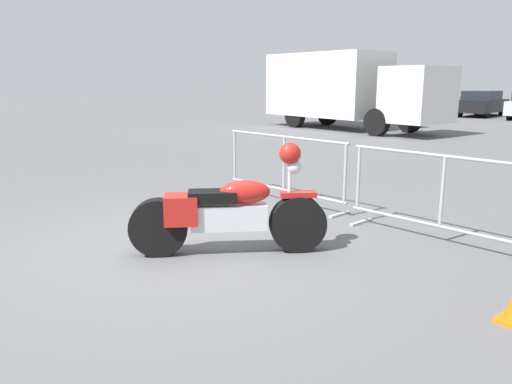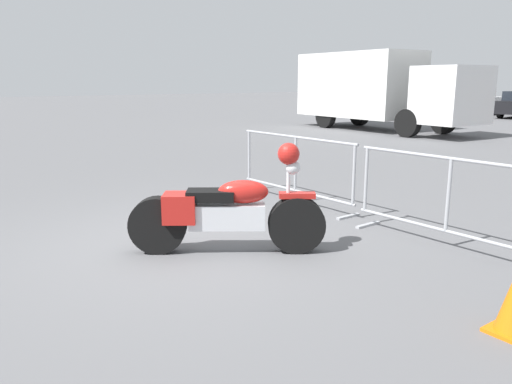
# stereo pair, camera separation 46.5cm
# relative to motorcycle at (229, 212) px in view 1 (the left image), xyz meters

# --- Properties ---
(ground_plane) EXTENTS (120.00, 120.00, 0.00)m
(ground_plane) POSITION_rel_motorcycle_xyz_m (-0.50, -0.26, -0.48)
(ground_plane) COLOR #5B5B5E
(motorcycle) EXTENTS (1.42, 1.91, 1.25)m
(motorcycle) POSITION_rel_motorcycle_xyz_m (0.00, 0.00, 0.00)
(motorcycle) COLOR black
(motorcycle) RESTS_ON ground
(crowd_barrier_near) EXTENTS (2.49, 0.54, 1.07)m
(crowd_barrier_near) POSITION_rel_motorcycle_xyz_m (-1.35, 2.15, 0.08)
(crowd_barrier_near) COLOR #9EA0A5
(crowd_barrier_near) RESTS_ON ground
(crowd_barrier_far) EXTENTS (2.49, 0.54, 1.07)m
(crowd_barrier_far) POSITION_rel_motorcycle_xyz_m (1.35, 2.15, 0.08)
(crowd_barrier_far) COLOR #9EA0A5
(crowd_barrier_far) RESTS_ON ground
(box_truck) EXTENTS (7.79, 2.57, 2.98)m
(box_truck) POSITION_rel_motorcycle_xyz_m (-8.70, 12.44, 1.16)
(box_truck) COLOR silver
(box_truck) RESTS_ON ground
(parked_car_white) EXTENTS (2.34, 4.60, 1.50)m
(parked_car_white) POSITION_rel_motorcycle_xyz_m (-11.26, 23.59, 0.28)
(parked_car_white) COLOR white
(parked_car_white) RESTS_ON ground
(parked_car_black) EXTENTS (2.13, 4.19, 1.36)m
(parked_car_black) POSITION_rel_motorcycle_xyz_m (-8.50, 23.85, 0.21)
(parked_car_black) COLOR black
(parked_car_black) RESTS_ON ground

